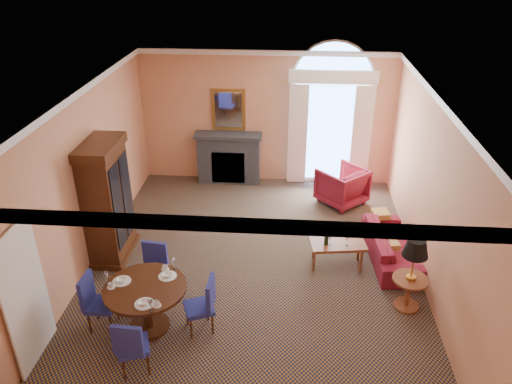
# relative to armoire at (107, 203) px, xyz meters

# --- Properties ---
(ground) EXTENTS (7.50, 7.50, 0.00)m
(ground) POSITION_rel_armoire_xyz_m (2.72, -0.23, -1.11)
(ground) COLOR #111A38
(ground) RESTS_ON ground
(room_envelope) EXTENTS (6.04, 7.52, 3.45)m
(room_envelope) POSITION_rel_armoire_xyz_m (2.69, 0.44, 1.40)
(room_envelope) COLOR #E69A6D
(room_envelope) RESTS_ON ground
(armoire) EXTENTS (0.66, 1.17, 2.29)m
(armoire) POSITION_rel_armoire_xyz_m (0.00, 0.00, 0.00)
(armoire) COLOR #361A0C
(armoire) RESTS_ON ground
(dining_table) EXTENTS (1.26, 1.26, 0.99)m
(dining_table) POSITION_rel_armoire_xyz_m (1.22, -1.96, -0.53)
(dining_table) COLOR #361A0C
(dining_table) RESTS_ON ground
(dining_chair_north) EXTENTS (0.53, 0.53, 0.95)m
(dining_chair_north) POSITION_rel_armoire_xyz_m (1.13, -1.09, -0.56)
(dining_chair_north) COLOR navy
(dining_chair_north) RESTS_ON ground
(dining_chair_south) EXTENTS (0.54, 0.54, 0.95)m
(dining_chair_south) POSITION_rel_armoire_xyz_m (1.26, -2.89, -0.56)
(dining_chair_south) COLOR navy
(dining_chair_south) RESTS_ON ground
(dining_chair_east) EXTENTS (0.55, 0.55, 0.95)m
(dining_chair_east) POSITION_rel_armoire_xyz_m (2.11, -1.93, -0.56)
(dining_chair_east) COLOR navy
(dining_chair_east) RESTS_ON ground
(dining_chair_west) EXTENTS (0.45, 0.44, 0.95)m
(dining_chair_west) POSITION_rel_armoire_xyz_m (0.42, -1.99, -0.56)
(dining_chair_west) COLOR navy
(dining_chair_west) RESTS_ON ground
(sofa) EXTENTS (0.90, 1.99, 0.57)m
(sofa) POSITION_rel_armoire_xyz_m (5.27, 0.24, -0.82)
(sofa) COLOR maroon
(sofa) RESTS_ON ground
(armchair) EXTENTS (1.31, 1.31, 0.85)m
(armchair) POSITION_rel_armoire_xyz_m (4.50, 2.40, -0.68)
(armchair) COLOR maroon
(armchair) RESTS_ON ground
(coffee_table) EXTENTS (1.06, 0.69, 0.89)m
(coffee_table) POSITION_rel_armoire_xyz_m (4.23, -0.07, -0.64)
(coffee_table) COLOR brown
(coffee_table) RESTS_ON ground
(side_table) EXTENTS (0.57, 0.57, 1.27)m
(side_table) POSITION_rel_armoire_xyz_m (5.32, -1.14, -0.28)
(side_table) COLOR brown
(side_table) RESTS_ON ground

